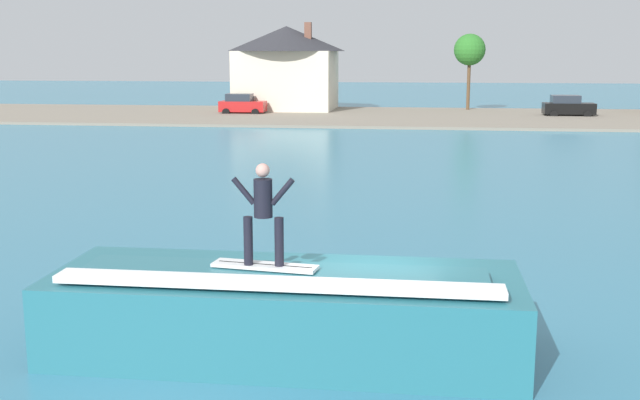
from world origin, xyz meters
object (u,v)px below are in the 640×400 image
Objects in this scene: house_with_chimney at (287,64)px; tree_tall_bare at (470,50)px; wave_crest at (285,312)px; surfer at (263,209)px; surfboard at (265,266)px; car_near_shore at (242,104)px; car_far_shore at (568,106)px.

house_with_chimney is 16.66m from tree_tall_bare.
surfer is at bearing -136.62° from wave_crest.
wave_crest is 4.37× the size of surfboard.
house_with_chimney is at bearing 99.41° from surfboard.
car_near_shore is 0.95× the size of car_far_shore.
surfboard is 0.46× the size of car_far_shore.
surfboard is 59.38m from house_with_chimney.
car_near_shore is at bearing -120.04° from house_with_chimney.
house_with_chimney is (-10.01, 58.29, 3.50)m from wave_crest.
car_far_shore is at bearing 74.82° from surfboard.
car_far_shore reaches higher than surfboard.
house_with_chimney reaches higher than car_far_shore.
wave_crest is at bearing 36.87° from surfboard.
surfer is 0.25× the size of tree_tall_bare.
wave_crest is 4.66× the size of surfer.
car_far_shore is 25.01m from house_with_chimney.
surfer is at bearing -76.59° from car_near_shore.
tree_tall_bare is at bearing 83.48° from surfboard.
car_far_shore is at bearing -36.09° from tree_tall_bare.
car_near_shore is (-12.72, 53.35, -1.76)m from surfer.
wave_crest is 1.18× the size of tree_tall_bare.
car_far_shore is (14.40, 54.00, 0.17)m from wave_crest.
wave_crest is at bearing -104.93° from car_far_shore.
surfer is 0.43× the size of car_far_shore.
house_with_chimney is at bearing 170.02° from car_far_shore.
car_near_shore is 6.91m from house_with_chimney.
house_with_chimney reaches higher than car_near_shore.
house_with_chimney reaches higher than surfboard.
surfboard is 56.20m from car_far_shore.
car_far_shore is 0.59× the size of tree_tall_bare.
car_near_shore is 0.36× the size of house_with_chimney.
car_near_shore is at bearing -178.04° from car_far_shore.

